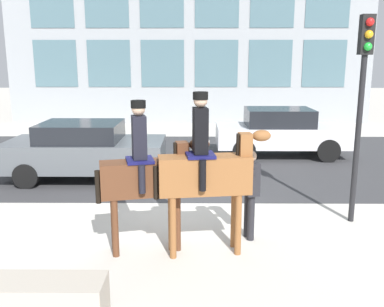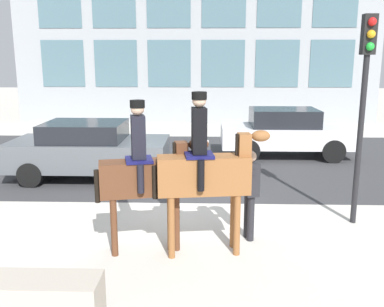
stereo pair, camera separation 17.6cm
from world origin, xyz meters
name	(u,v)px [view 1 (the left image)]	position (x,y,z in m)	size (l,w,h in m)	color
ground_plane	(181,211)	(0.00, 0.00, 0.00)	(80.00, 80.00, 0.00)	beige
road_surface	(186,160)	(0.00, 4.75, 0.00)	(18.10, 8.50, 0.01)	#38383A
mounted_horse_lead	(147,174)	(-0.50, -1.88, 1.34)	(1.89, 0.76, 2.56)	#59331E
mounted_horse_companion	(207,171)	(0.49, -1.98, 1.42)	(1.92, 0.65, 2.70)	brown
pedestrian_bystander	(249,188)	(1.27, -1.41, 0.96)	(0.80, 0.60, 1.63)	#232328
street_car_near_lane	(85,150)	(-2.68, 2.55, 0.80)	(4.20, 2.05, 1.54)	#51565B
street_car_far_lane	(281,131)	(3.14, 5.37, 0.84)	(4.30, 1.94, 1.60)	silver
traffic_light	(362,87)	(3.45, -0.56, 2.68)	(0.24, 0.29, 3.99)	black
planter_ledge	(17,301)	(-1.90, -3.97, 0.28)	(2.20, 0.56, 0.56)	#ADA393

